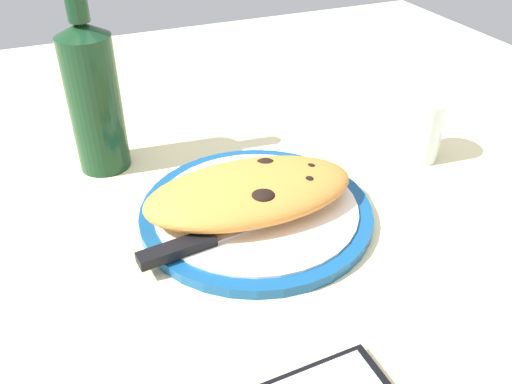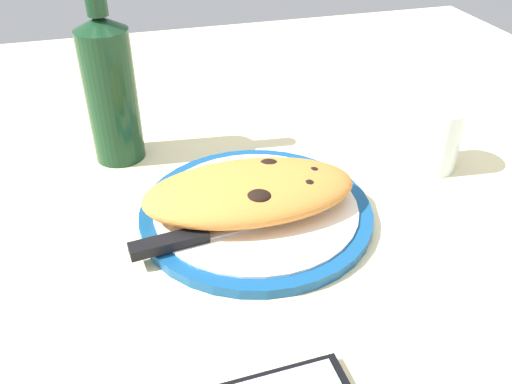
{
  "view_description": "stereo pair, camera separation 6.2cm",
  "coord_description": "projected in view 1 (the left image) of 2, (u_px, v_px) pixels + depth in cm",
  "views": [
    {
      "loc": [
        19.85,
        47.36,
        38.82
      ],
      "look_at": [
        0.0,
        0.0,
        3.56
      ],
      "focal_mm": 37.21,
      "sensor_mm": 36.0,
      "label": 1
    },
    {
      "loc": [
        13.98,
        49.41,
        38.82
      ],
      "look_at": [
        0.0,
        0.0,
        3.56
      ],
      "focal_mm": 37.21,
      "sensor_mm": 36.0,
      "label": 2
    }
  ],
  "objects": [
    {
      "name": "ground_plane",
      "position": [
        256.0,
        226.0,
        0.65
      ],
      "size": [
        150.0,
        150.0,
        3.0
      ],
      "primitive_type": "cube",
      "color": "beige"
    },
    {
      "name": "plate",
      "position": [
        256.0,
        211.0,
        0.64
      ],
      "size": [
        27.88,
        27.88,
        1.56
      ],
      "color": "navy",
      "rests_on": "ground_plane"
    },
    {
      "name": "calzone",
      "position": [
        250.0,
        191.0,
        0.62
      ],
      "size": [
        25.76,
        14.22,
        4.5
      ],
      "color": "orange",
      "rests_on": "plate"
    },
    {
      "name": "fork",
      "position": [
        241.0,
        180.0,
        0.68
      ],
      "size": [
        15.16,
        2.41,
        0.4
      ],
      "color": "silver",
      "rests_on": "plate"
    },
    {
      "name": "knife",
      "position": [
        209.0,
        239.0,
        0.58
      ],
      "size": [
        23.47,
        4.51,
        1.2
      ],
      "color": "silver",
      "rests_on": "plate"
    },
    {
      "name": "water_glass",
      "position": [
        418.0,
        132.0,
        0.74
      ],
      "size": [
        6.5,
        6.5,
        8.8
      ],
      "color": "silver",
      "rests_on": "ground_plane"
    },
    {
      "name": "wine_bottle",
      "position": [
        93.0,
        94.0,
        0.68
      ],
      "size": [
        6.86,
        6.86,
        27.57
      ],
      "color": "#14381E",
      "rests_on": "ground_plane"
    }
  ]
}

